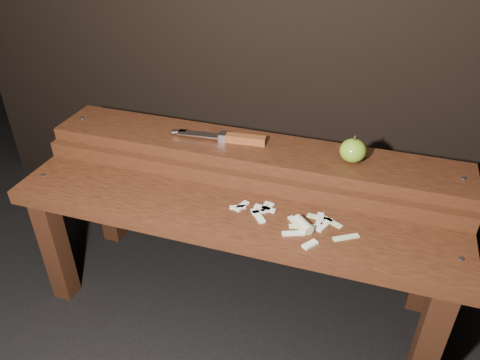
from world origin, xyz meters
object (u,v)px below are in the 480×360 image
(apple, at_px, (353,151))
(knife, at_px, (233,138))
(bench_rear_tier, at_px, (251,171))
(bench_front_tier, at_px, (226,235))

(apple, height_order, knife, apple)
(apple, xyz_separation_m, knife, (-0.34, 0.00, -0.02))
(apple, distance_m, knife, 0.34)
(knife, bearing_deg, apple, -0.67)
(bench_rear_tier, xyz_separation_m, apple, (0.28, 0.00, 0.12))
(bench_front_tier, height_order, bench_rear_tier, bench_rear_tier)
(bench_rear_tier, relative_size, apple, 15.92)
(bench_front_tier, relative_size, knife, 4.25)
(bench_front_tier, bearing_deg, bench_rear_tier, 90.00)
(bench_front_tier, xyz_separation_m, knife, (-0.06, 0.24, 0.16))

